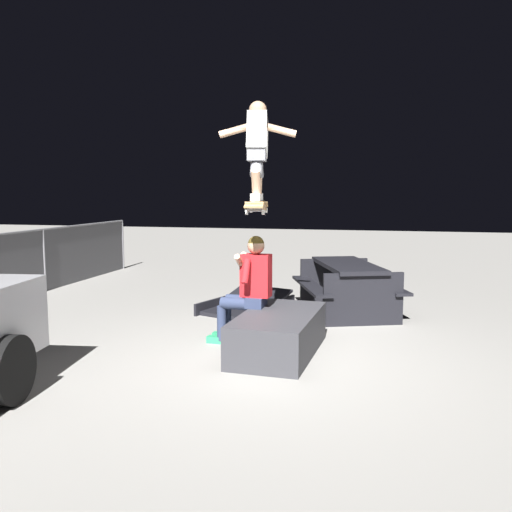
# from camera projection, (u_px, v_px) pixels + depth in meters

# --- Properties ---
(ground_plane) EXTENTS (40.00, 40.00, 0.00)m
(ground_plane) POSITION_uv_depth(u_px,v_px,m) (267.00, 361.00, 5.75)
(ground_plane) COLOR gray
(ledge_box_main) EXTENTS (1.60, 0.89, 0.45)m
(ledge_box_main) POSITION_uv_depth(u_px,v_px,m) (279.00, 333.00, 5.98)
(ledge_box_main) COLOR #38383D
(ledge_box_main) RESTS_ON ground
(person_sitting_on_ledge) EXTENTS (0.59, 0.76, 1.29)m
(person_sitting_on_ledge) POSITION_uv_depth(u_px,v_px,m) (248.00, 285.00, 6.31)
(person_sitting_on_ledge) COLOR #2D3856
(person_sitting_on_ledge) RESTS_ON ground
(skateboard) EXTENTS (1.04, 0.36, 0.14)m
(skateboard) POSITION_uv_depth(u_px,v_px,m) (257.00, 207.00, 6.06)
(skateboard) COLOR #AD8451
(skater_airborne) EXTENTS (0.63, 0.89, 1.12)m
(skater_airborne) POSITION_uv_depth(u_px,v_px,m) (257.00, 146.00, 6.04)
(skater_airborne) COLOR white
(kicker_ramp) EXTENTS (1.50, 1.31, 0.37)m
(kicker_ramp) POSITION_uv_depth(u_px,v_px,m) (246.00, 307.00, 8.14)
(kicker_ramp) COLOR black
(kicker_ramp) RESTS_ON ground
(picnic_table_back) EXTENTS (2.06, 1.84, 0.75)m
(picnic_table_back) POSITION_uv_depth(u_px,v_px,m) (347.00, 280.00, 7.95)
(picnic_table_back) COLOR black
(picnic_table_back) RESTS_ON ground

